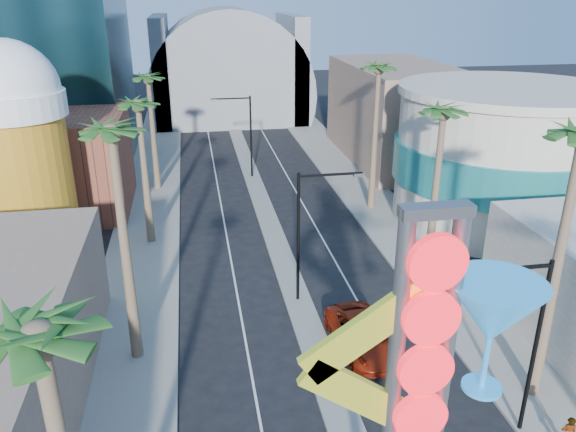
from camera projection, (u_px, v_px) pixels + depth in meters
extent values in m
cube|color=gray|center=(148.00, 217.00, 45.59)|extent=(5.00, 100.00, 0.15)
cube|color=gray|center=(373.00, 202.00, 48.63)|extent=(5.00, 100.00, 0.15)
cube|color=gray|center=(260.00, 197.00, 49.85)|extent=(1.60, 84.00, 0.15)
cube|color=brown|center=(65.00, 164.00, 45.81)|extent=(10.00, 10.00, 8.00)
cube|color=#8B6C59|center=(396.00, 113.00, 59.68)|extent=(10.00, 20.00, 10.00)
cylinder|color=#AF7717|center=(24.00, 184.00, 37.98)|extent=(6.40, 6.40, 10.00)
cylinder|color=white|center=(9.00, 104.00, 35.94)|extent=(7.00, 7.00, 1.60)
sphere|color=white|center=(7.00, 92.00, 35.64)|extent=(6.60, 6.60, 6.60)
cylinder|color=#B0A695|center=(501.00, 159.00, 43.57)|extent=(16.00, 16.00, 10.00)
cylinder|color=teal|center=(501.00, 159.00, 43.57)|extent=(16.60, 16.60, 3.00)
cylinder|color=#B0A695|center=(511.00, 90.00, 41.58)|extent=(16.60, 16.60, 0.60)
cylinder|color=slate|center=(229.00, 90.00, 79.40)|extent=(22.00, 16.00, 22.00)
cube|color=slate|center=(162.00, 70.00, 76.84)|extent=(2.00, 16.00, 14.00)
cube|color=slate|center=(291.00, 67.00, 79.71)|extent=(2.00, 16.00, 14.00)
cylinder|color=slate|center=(391.00, 412.00, 15.37)|extent=(0.44, 0.44, 12.00)
cylinder|color=slate|center=(439.00, 406.00, 15.60)|extent=(0.44, 0.44, 12.00)
cube|color=slate|center=(436.00, 211.00, 13.27)|extent=(1.80, 0.50, 0.30)
cylinder|color=red|center=(437.00, 263.00, 13.40)|extent=(1.50, 0.25, 1.50)
cylinder|color=red|center=(431.00, 318.00, 13.98)|extent=(1.50, 0.25, 1.50)
cylinder|color=red|center=(426.00, 369.00, 14.56)|extent=(1.50, 0.25, 1.50)
cylinder|color=red|center=(420.00, 417.00, 15.15)|extent=(1.50, 0.25, 1.50)
cube|color=#FFFD35|center=(364.00, 332.00, 14.21)|extent=(3.47, 0.25, 2.80)
cube|color=#FFFD35|center=(361.00, 395.00, 14.97)|extent=(3.47, 0.25, 2.80)
cone|color=#2383C9|center=(493.00, 312.00, 14.70)|extent=(2.60, 2.60, 1.80)
cylinder|color=#2383C9|center=(485.00, 363.00, 15.30)|extent=(0.16, 0.16, 1.60)
cylinder|color=#2383C9|center=(481.00, 387.00, 15.60)|extent=(1.10, 1.10, 0.12)
cylinder|color=black|center=(298.00, 240.00, 31.94)|extent=(0.18, 0.18, 8.00)
cube|color=black|center=(331.00, 175.00, 30.80)|extent=(3.60, 0.12, 0.12)
cube|color=slate|center=(359.00, 175.00, 31.09)|extent=(0.60, 0.25, 0.18)
cylinder|color=black|center=(251.00, 138.00, 53.85)|extent=(0.18, 0.18, 8.00)
cube|color=black|center=(231.00, 99.00, 52.13)|extent=(3.60, 0.12, 0.12)
cube|color=slate|center=(214.00, 100.00, 51.91)|extent=(0.60, 0.25, 0.18)
cylinder|color=black|center=(535.00, 351.00, 22.14)|extent=(0.18, 0.18, 8.00)
cube|color=black|center=(511.00, 269.00, 20.45)|extent=(3.24, 0.12, 0.12)
cube|color=slate|center=(474.00, 274.00, 20.26)|extent=(0.60, 0.25, 0.18)
sphere|color=#1A501E|center=(39.00, 341.00, 11.63)|extent=(2.40, 2.40, 2.40)
cylinder|color=brown|center=(126.00, 255.00, 26.19)|extent=(0.40, 0.40, 11.50)
sphere|color=#1A501E|center=(111.00, 134.00, 24.03)|extent=(2.40, 2.40, 2.40)
cylinder|color=brown|center=(145.00, 178.00, 39.25)|extent=(0.40, 0.40, 10.00)
sphere|color=#1A501E|center=(138.00, 106.00, 37.37)|extent=(2.40, 2.40, 2.40)
cylinder|color=brown|center=(153.00, 136.00, 50.21)|extent=(0.40, 0.40, 10.00)
sphere|color=#1A501E|center=(148.00, 80.00, 48.33)|extent=(2.40, 2.40, 2.40)
cylinder|color=brown|center=(554.00, 279.00, 23.50)|extent=(0.40, 0.40, 12.00)
cylinder|color=brown|center=(435.00, 198.00, 34.73)|extent=(0.40, 0.40, 10.50)
sphere|color=#1A501E|center=(444.00, 114.00, 32.76)|extent=(2.40, 2.40, 2.40)
cylinder|color=brown|center=(375.00, 142.00, 45.50)|extent=(0.40, 0.40, 11.50)
sphere|color=#1A501E|center=(379.00, 69.00, 43.34)|extent=(2.40, 2.40, 2.40)
imported|color=maroon|center=(364.00, 335.00, 28.77)|extent=(3.19, 5.98, 1.60)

